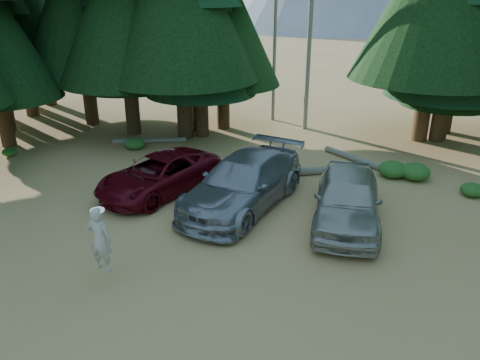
{
  "coord_description": "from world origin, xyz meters",
  "views": [
    {
      "loc": [
        2.44,
        -10.58,
        7.29
      ],
      "look_at": [
        -0.55,
        3.61,
        1.25
      ],
      "focal_mm": 35.0,
      "sensor_mm": 36.0,
      "label": 1
    }
  ],
  "objects_px": {
    "red_pickup": "(160,174)",
    "silver_minivan_right": "(348,198)",
    "log_mid": "(353,158)",
    "silver_minivan_center": "(243,183)",
    "log_left": "(150,141)",
    "frisbee_player": "(100,239)",
    "log_right": "(313,171)"
  },
  "relations": [
    {
      "from": "silver_minivan_right",
      "to": "frisbee_player",
      "type": "height_order",
      "value": "frisbee_player"
    },
    {
      "from": "silver_minivan_right",
      "to": "red_pickup",
      "type": "bearing_deg",
      "value": 171.89
    },
    {
      "from": "red_pickup",
      "to": "silver_minivan_right",
      "type": "relative_size",
      "value": 0.99
    },
    {
      "from": "frisbee_player",
      "to": "log_mid",
      "type": "xyz_separation_m",
      "value": [
        6.61,
        10.81,
        -1.12
      ]
    },
    {
      "from": "log_left",
      "to": "log_mid",
      "type": "distance_m",
      "value": 9.94
    },
    {
      "from": "silver_minivan_right",
      "to": "frisbee_player",
      "type": "distance_m",
      "value": 7.86
    },
    {
      "from": "log_left",
      "to": "log_right",
      "type": "xyz_separation_m",
      "value": [
        8.25,
        -2.56,
        0.03
      ]
    },
    {
      "from": "frisbee_player",
      "to": "log_left",
      "type": "distance_m",
      "value": 11.88
    },
    {
      "from": "silver_minivan_right",
      "to": "log_right",
      "type": "distance_m",
      "value": 4.36
    },
    {
      "from": "log_left",
      "to": "log_mid",
      "type": "xyz_separation_m",
      "value": [
        9.92,
        -0.54,
        0.01
      ]
    },
    {
      "from": "silver_minivan_center",
      "to": "log_left",
      "type": "distance_m",
      "value": 8.59
    },
    {
      "from": "frisbee_player",
      "to": "log_left",
      "type": "relative_size",
      "value": 0.5
    },
    {
      "from": "silver_minivan_center",
      "to": "frisbee_player",
      "type": "distance_m",
      "value": 5.92
    },
    {
      "from": "frisbee_player",
      "to": "log_mid",
      "type": "distance_m",
      "value": 12.72
    },
    {
      "from": "log_mid",
      "to": "silver_minivan_right",
      "type": "bearing_deg",
      "value": -50.78
    },
    {
      "from": "silver_minivan_center",
      "to": "red_pickup",
      "type": "bearing_deg",
      "value": -172.43
    },
    {
      "from": "silver_minivan_center",
      "to": "log_mid",
      "type": "height_order",
      "value": "silver_minivan_center"
    },
    {
      "from": "silver_minivan_center",
      "to": "log_right",
      "type": "relative_size",
      "value": 1.25
    },
    {
      "from": "silver_minivan_center",
      "to": "log_mid",
      "type": "xyz_separation_m",
      "value": [
        3.91,
        5.55,
        -0.76
      ]
    },
    {
      "from": "log_left",
      "to": "red_pickup",
      "type": "bearing_deg",
      "value": -80.84
    },
    {
      "from": "log_left",
      "to": "log_mid",
      "type": "bearing_deg",
      "value": -19.76
    },
    {
      "from": "frisbee_player",
      "to": "silver_minivan_right",
      "type": "bearing_deg",
      "value": -136.34
    },
    {
      "from": "red_pickup",
      "to": "frisbee_player",
      "type": "bearing_deg",
      "value": -58.73
    },
    {
      "from": "silver_minivan_center",
      "to": "log_right",
      "type": "bearing_deg",
      "value": 74.7
    },
    {
      "from": "silver_minivan_center",
      "to": "log_left",
      "type": "bearing_deg",
      "value": 151.79
    },
    {
      "from": "red_pickup",
      "to": "log_right",
      "type": "bearing_deg",
      "value": 52.93
    },
    {
      "from": "red_pickup",
      "to": "frisbee_player",
      "type": "relative_size",
      "value": 2.85
    },
    {
      "from": "red_pickup",
      "to": "log_left",
      "type": "height_order",
      "value": "red_pickup"
    },
    {
      "from": "log_left",
      "to": "log_mid",
      "type": "relative_size",
      "value": 1.11
    },
    {
      "from": "log_left",
      "to": "log_right",
      "type": "height_order",
      "value": "log_right"
    },
    {
      "from": "silver_minivan_right",
      "to": "silver_minivan_center",
      "type": "bearing_deg",
      "value": 172.23
    },
    {
      "from": "silver_minivan_right",
      "to": "log_mid",
      "type": "height_order",
      "value": "silver_minivan_right"
    }
  ]
}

